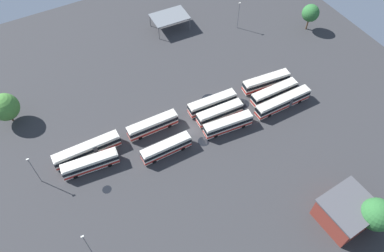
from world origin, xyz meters
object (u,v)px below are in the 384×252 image
bus_row3_slot1 (90,164)px  tree_east_edge (311,13)px  bus_row0_slot0 (266,82)px  tree_northeast (5,107)px  bus_row0_slot2 (283,102)px  bus_row2_slot2 (166,148)px  lamp_post_by_building (34,170)px  lamp_post_mid_lot (87,244)px  bus_row1_slot0 (212,103)px  bus_row1_slot1 (220,113)px  bus_row2_slot0 (153,125)px  maintenance_shelter (170,17)px  bus_row3_slot0 (87,150)px  depot_building (346,212)px  bus_row1_slot2 (228,124)px  tree_north_edge (377,215)px  lamp_post_far_corner (238,14)px  bus_row0_slot1 (274,92)px

bus_row3_slot1 → tree_east_edge: bearing=-168.0°
bus_row0_slot0 → tree_northeast: (61.23, -20.55, 3.20)m
bus_row0_slot2 → bus_row2_slot2: same height
lamp_post_by_building → tree_northeast: bearing=-85.3°
lamp_post_mid_lot → tree_northeast: bearing=-81.4°
bus_row1_slot0 → bus_row1_slot1: bearing=89.9°
lamp_post_by_building → tree_east_edge: bearing=-170.8°
bus_row2_slot2 → bus_row2_slot0: bearing=-90.8°
bus_row3_slot1 → maintenance_shelter: 52.49m
bus_row2_slot0 → tree_east_edge: (-57.51, -12.66, 3.82)m
bus_row2_slot0 → bus_row3_slot0: size_ratio=0.81×
depot_building → lamp_post_by_building: bearing=-36.5°
lamp_post_mid_lot → bus_row1_slot2: bearing=-161.6°
bus_row3_slot1 → tree_north_edge: 59.26m
bus_row3_slot0 → tree_northeast: 22.99m
bus_row3_slot1 → lamp_post_far_corner: bearing=-154.7°
bus_row3_slot0 → tree_east_edge: (-73.45, -11.94, 3.82)m
maintenance_shelter → tree_north_edge: (-6.01, 75.91, 1.29)m
bus_row2_slot2 → tree_north_edge: bearing=127.8°
tree_north_edge → bus_row1_slot1: bearing=-73.5°
bus_row0_slot0 → lamp_post_by_building: lamp_post_by_building is taller
bus_row0_slot2 → bus_row2_slot0: (31.73, -9.06, -0.00)m
bus_row0_slot2 → bus_row3_slot1: (48.30, -5.93, -0.00)m
bus_row1_slot0 → lamp_post_far_corner: (-23.34, -24.19, 2.96)m
bus_row0_slot0 → bus_row3_slot1: bearing=2.2°
bus_row0_slot1 → bus_row1_slot2: (15.89, 3.07, -0.00)m
bus_row0_slot1 → bus_row2_slot2: size_ratio=1.08×
bus_row1_slot2 → bus_row1_slot1: bearing=-92.0°
bus_row1_slot0 → lamp_post_mid_lot: size_ratio=1.50×
bus_row3_slot1 → lamp_post_far_corner: (-55.88, -26.47, 2.96)m
bus_row2_slot2 → lamp_post_by_building: 28.19m
bus_row2_slot0 → lamp_post_by_building: (27.37, 1.01, 3.04)m
bus_row0_slot2 → maintenance_shelter: maintenance_shelter is taller
bus_row0_slot2 → tree_east_edge: 33.93m
bus_row1_slot0 → bus_row1_slot2: same height
bus_row3_slot0 → tree_northeast: bearing=-54.8°
bus_row2_slot0 → tree_east_edge: size_ratio=1.52×
bus_row1_slot0 → lamp_post_far_corner: bearing=-134.0°
bus_row0_slot1 → depot_building: 34.58m
bus_row0_slot1 → lamp_post_mid_lot: (54.64, 15.96, 2.81)m
bus_row2_slot2 → lamp_post_mid_lot: (22.82, 13.86, 2.81)m
bus_row1_slot1 → lamp_post_far_corner: (-23.34, -27.79, 2.96)m
bus_row2_slot0 → tree_north_edge: (-27.32, 42.79, 3.54)m
bus_row1_slot1 → bus_row2_slot2: (16.08, 3.01, 0.00)m
maintenance_shelter → lamp_post_mid_lot: 70.16m
bus_row0_slot0 → bus_row0_slot2: (0.45, 7.83, 0.00)m
tree_northeast → bus_row3_slot0: bearing=125.2°
bus_row3_slot1 → maintenance_shelter: maintenance_shelter is taller
bus_row2_slot2 → tree_east_edge: tree_east_edge is taller
bus_row0_slot1 → lamp_post_far_corner: bearing=-104.8°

